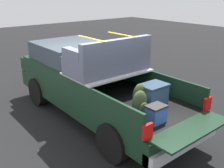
{
  "coord_description": "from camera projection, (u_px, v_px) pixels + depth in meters",
  "views": [
    {
      "loc": [
        -5.17,
        3.71,
        3.22
      ],
      "look_at": [
        -0.6,
        0.0,
        1.1
      ],
      "focal_mm": 41.75,
      "sensor_mm": 36.0,
      "label": 1
    }
  ],
  "objects": [
    {
      "name": "pickup_truck",
      "position": [
        90.0,
        80.0,
        7.0
      ],
      "size": [
        6.05,
        2.06,
        2.23
      ],
      "color": "black",
      "rests_on": "ground_plane"
    },
    {
      "name": "ground_plane",
      "position": [
        98.0,
        116.0,
        7.07
      ],
      "size": [
        40.0,
        40.0,
        0.0
      ],
      "primitive_type": "plane",
      "color": "black"
    }
  ]
}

